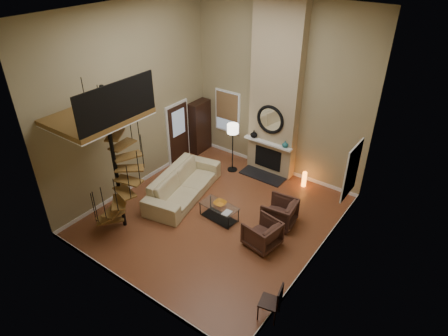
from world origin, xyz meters
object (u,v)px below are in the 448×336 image
Objects in this scene: accent_lamp at (304,179)px; hutch at (200,126)px; side_chair at (274,301)px; floor_lamp at (233,132)px; sofa at (183,184)px; armchair_far at (264,235)px; armchair_near at (282,214)px; coffee_table at (219,210)px.

hutch is at bearing -179.02° from accent_lamp.
floor_lamp is at bearing 133.04° from side_chair.
sofa reaches higher than accent_lamp.
sofa is (1.40, -2.54, -0.55)m from hutch.
floor_lamp is at bearing -167.27° from accent_lamp.
armchair_far is at bearing -42.70° from floor_lamp.
armchair_near is 1.04m from armchair_far.
armchair_far is at bearing 125.67° from side_chair.
side_chair is at bearing 45.04° from armchair_far.
armchair_near is at bearing 115.40° from side_chair.
armchair_far is (3.17, -0.50, -0.04)m from sofa.
coffee_table is 2.88m from floor_lamp.
sofa is at bearing 152.75° from side_chair.
side_chair reaches higher than coffee_table.
floor_lamp reaches higher than accent_lamp.
coffee_table is 0.66× the size of floor_lamp.
armchair_far is at bearing -3.38° from armchair_near.
armchair_near is (4.50, -2.00, -0.60)m from hutch.
sofa is 3.15m from armchair_near.
coffee_table is at bearing -43.69° from hutch.
side_chair reaches higher than armchair_near.
hutch reaches higher than armchair_near.
armchair_far is at bearing -33.71° from hutch.
coffee_table is (-1.54, -0.83, -0.07)m from armchair_near.
armchair_far is at bearing -82.77° from accent_lamp.
sofa is 1.73× the size of floor_lamp.
armchair_near is at bearing -80.82° from accent_lamp.
armchair_near is 1.68× the size of accent_lamp.
accent_lamp is at bearing 12.73° from floor_lamp.
floor_lamp is (-1.19, 2.37, 1.13)m from coffee_table.
floor_lamp is at bearing -21.88° from sofa.
floor_lamp reaches higher than armchair_near.
accent_lamp is at bearing -58.28° from sofa.
armchair_far is 2.21m from side_chair.
sofa is at bearing -89.65° from armchair_far.
armchair_near is at bearing -167.33° from armchair_far.
sofa is at bearing -61.20° from hutch.
side_chair is (5.85, -4.84, -0.42)m from hutch.
hutch reaches higher than coffee_table.
side_chair is at bearing -71.10° from accent_lamp.
armchair_near reaches higher than coffee_table.
side_chair reaches higher than armchair_far.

